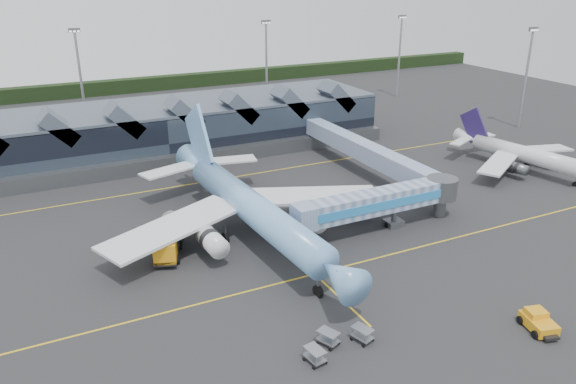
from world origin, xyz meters
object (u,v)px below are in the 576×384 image
fuel_truck (168,236)px  regional_jet (521,153)px  pushback_tug (538,322)px  main_airliner (248,205)px  jet_bridge (389,200)px

fuel_truck → regional_jet: bearing=22.3°
fuel_truck → pushback_tug: 44.55m
main_airliner → regional_jet: main_airliner is taller
jet_bridge → fuel_truck: size_ratio=2.41×
main_airliner → fuel_truck: size_ratio=4.37×
jet_bridge → fuel_truck: bearing=166.5°
main_airliner → regional_jet: size_ratio=1.67×
regional_jet → pushback_tug: size_ratio=6.16×
main_airliner → fuel_truck: main_airliner is taller
regional_jet → jet_bridge: bearing=-176.0°
main_airliner → fuel_truck: bearing=174.1°
fuel_truck → pushback_tug: bearing=-29.2°
regional_jet → jet_bridge: (-36.21, -9.62, 1.04)m
fuel_truck → pushback_tug: fuel_truck is taller
jet_bridge → regional_jet: bearing=14.6°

